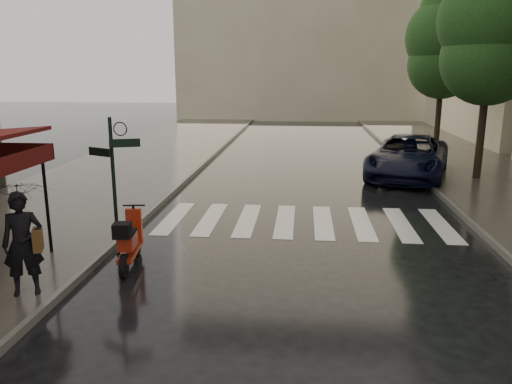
# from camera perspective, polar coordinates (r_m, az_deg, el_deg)

# --- Properties ---
(ground) EXTENTS (120.00, 120.00, 0.00)m
(ground) POSITION_cam_1_polar(r_m,az_deg,el_deg) (8.83, -14.92, -14.08)
(ground) COLOR black
(ground) RESTS_ON ground
(sidewalk_near) EXTENTS (6.00, 60.00, 0.12)m
(sidewalk_near) POSITION_cam_1_polar(r_m,az_deg,el_deg) (21.05, -15.26, 2.19)
(sidewalk_near) COLOR #38332D
(sidewalk_near) RESTS_ON ground
(sidewalk_far) EXTENTS (5.50, 60.00, 0.12)m
(sidewalk_far) POSITION_cam_1_polar(r_m,az_deg,el_deg) (21.02, 25.80, 1.29)
(sidewalk_far) COLOR #38332D
(sidewalk_far) RESTS_ON ground
(curb_near) EXTENTS (0.12, 60.00, 0.16)m
(curb_near) POSITION_cam_1_polar(r_m,az_deg,el_deg) (20.18, -7.12, 2.13)
(curb_near) COLOR #595651
(curb_near) RESTS_ON ground
(curb_far) EXTENTS (0.12, 60.00, 0.16)m
(curb_far) POSITION_cam_1_polar(r_m,az_deg,el_deg) (20.21, 18.34, 1.56)
(curb_far) COLOR #595651
(curb_far) RESTS_ON ground
(crosswalk) EXTENTS (7.85, 3.20, 0.01)m
(crosswalk) POSITION_cam_1_polar(r_m,az_deg,el_deg) (13.89, 5.51, -3.35)
(crosswalk) COLOR silver
(crosswalk) RESTS_ON ground
(signpost) EXTENTS (1.17, 0.29, 3.10)m
(signpost) POSITION_cam_1_polar(r_m,az_deg,el_deg) (11.30, -15.96, 1.82)
(signpost) COLOR black
(signpost) RESTS_ON ground
(backdrop_building) EXTENTS (22.00, 6.00, 20.00)m
(backdrop_building) POSITION_cam_1_polar(r_m,az_deg,el_deg) (45.69, 5.94, 20.96)
(backdrop_building) COLOR tan
(backdrop_building) RESTS_ON ground
(tree_mid) EXTENTS (3.80, 3.80, 8.34)m
(tree_mid) POSITION_cam_1_polar(r_m,az_deg,el_deg) (20.45, 25.39, 16.68)
(tree_mid) COLOR black
(tree_mid) RESTS_ON sidewalk_far
(tree_far) EXTENTS (3.80, 3.80, 8.16)m
(tree_far) POSITION_cam_1_polar(r_m,az_deg,el_deg) (27.20, 20.73, 15.70)
(tree_far) COLOR black
(tree_far) RESTS_ON sidewalk_far
(pedestrian_with_umbrella) EXTENTS (1.47, 1.48, 2.57)m
(pedestrian_with_umbrella) POSITION_cam_1_polar(r_m,az_deg,el_deg) (9.59, -25.53, -1.07)
(pedestrian_with_umbrella) COLOR black
(pedestrian_with_umbrella) RESTS_ON sidewalk_near
(scooter) EXTENTS (0.59, 1.81, 1.19)m
(scooter) POSITION_cam_1_polar(r_m,az_deg,el_deg) (10.83, -14.28, -5.59)
(scooter) COLOR black
(scooter) RESTS_ON ground
(parked_car) EXTENTS (4.36, 6.44, 1.64)m
(parked_car) POSITION_cam_1_polar(r_m,az_deg,el_deg) (20.38, 17.01, 3.88)
(parked_car) COLOR black
(parked_car) RESTS_ON ground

